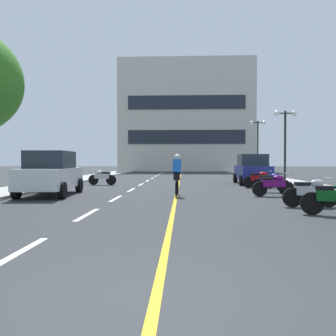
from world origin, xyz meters
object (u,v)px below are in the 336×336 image
at_px(motorcycle_4, 274,185).
at_px(motorcycle_6, 260,179).
at_px(street_lamp_far, 258,135).
at_px(cyclist_rider, 177,174).
at_px(motorcycle_2, 335,198).
at_px(motorcycle_5, 271,182).
at_px(street_lamp_mid, 285,129).
at_px(motorcycle_7, 102,177).
at_px(motorcycle_3, 311,192).
at_px(parked_car_mid, 252,169).
at_px(parked_car_near, 51,173).

xyz_separation_m(motorcycle_4, motorcycle_6, (0.37, 4.37, 0.00)).
height_order(street_lamp_far, cyclist_rider, street_lamp_far).
xyz_separation_m(motorcycle_2, motorcycle_5, (0.02, 6.84, 0.00)).
distance_m(motorcycle_2, motorcycle_4, 5.00).
bearing_deg(cyclist_rider, street_lamp_mid, 52.83).
xyz_separation_m(motorcycle_4, motorcycle_5, (0.34, 1.85, 0.00)).
height_order(motorcycle_5, motorcycle_7, same).
bearing_deg(motorcycle_3, motorcycle_4, 94.98).
bearing_deg(motorcycle_5, motorcycle_4, -100.47).
xyz_separation_m(street_lamp_mid, motorcycle_2, (-2.63, -13.88, -3.02)).
bearing_deg(cyclist_rider, motorcycle_6, 46.54).
xyz_separation_m(parked_car_mid, motorcycle_6, (-0.24, -3.21, -0.44)).
relative_size(street_lamp_mid, parked_car_near, 1.06).
relative_size(motorcycle_4, cyclist_rider, 0.96).
bearing_deg(parked_car_mid, motorcycle_2, -91.33).
bearing_deg(motorcycle_2, motorcycle_4, 93.64).
height_order(street_lamp_mid, motorcycle_3, street_lamp_mid).
relative_size(motorcycle_3, motorcycle_7, 1.00).
distance_m(motorcycle_6, motorcycle_7, 8.99).
bearing_deg(motorcycle_7, street_lamp_mid, 12.31).
bearing_deg(cyclist_rider, motorcycle_7, 124.81).
xyz_separation_m(street_lamp_mid, parked_car_mid, (-2.34, -1.30, -2.58)).
xyz_separation_m(parked_car_near, parked_car_mid, (9.65, 7.54, 0.00)).
bearing_deg(parked_car_mid, motorcycle_7, -172.59).
distance_m(parked_car_near, motorcycle_7, 6.42).
distance_m(motorcycle_7, cyclist_rider, 7.93).
distance_m(street_lamp_far, motorcycle_5, 16.56).
xyz_separation_m(street_lamp_far, motorcycle_4, (-3.07, -17.86, -3.26)).
bearing_deg(motorcycle_4, motorcycle_3, -85.02).
height_order(parked_car_mid, motorcycle_3, parked_car_mid).
relative_size(parked_car_near, motorcycle_5, 2.58).
xyz_separation_m(motorcycle_3, motorcycle_6, (0.08, 7.68, 0.00)).
height_order(parked_car_mid, motorcycle_5, parked_car_mid).
bearing_deg(parked_car_near, street_lamp_mid, 36.40).
distance_m(parked_car_near, motorcycle_6, 10.37).
distance_m(motorcycle_4, motorcycle_5, 1.88).
bearing_deg(motorcycle_7, parked_car_mid, 7.41).
relative_size(motorcycle_6, cyclist_rider, 0.96).
height_order(street_lamp_far, motorcycle_6, street_lamp_far).
relative_size(motorcycle_5, motorcycle_7, 0.99).
relative_size(parked_car_mid, motorcycle_7, 2.50).
bearing_deg(motorcycle_3, street_lamp_far, 82.53).
height_order(parked_car_near, parked_car_mid, same).
height_order(motorcycle_3, motorcycle_7, same).
xyz_separation_m(street_lamp_mid, street_lamp_far, (0.12, 8.98, 0.23)).
distance_m(street_lamp_mid, motorcycle_7, 11.98).
xyz_separation_m(parked_car_near, cyclist_rider, (5.19, -0.13, -0.03)).
relative_size(motorcycle_2, motorcycle_5, 1.00).
distance_m(street_lamp_mid, motorcycle_2, 14.44).
bearing_deg(motorcycle_3, motorcycle_7, 131.71).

